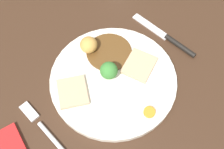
# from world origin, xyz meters

# --- Properties ---
(dining_table) EXTENTS (1.20, 0.84, 0.04)m
(dining_table) POSITION_xyz_m (0.00, 0.00, 0.02)
(dining_table) COLOR #382316
(dining_table) RESTS_ON ground
(dinner_plate) EXTENTS (0.28, 0.28, 0.01)m
(dinner_plate) POSITION_xyz_m (-0.03, 0.00, 0.04)
(dinner_plate) COLOR silver
(dinner_plate) RESTS_ON dining_table
(gravy_pool) EXTENTS (0.10, 0.10, 0.00)m
(gravy_pool) POSITION_xyz_m (0.02, 0.05, 0.05)
(gravy_pool) COLOR #563819
(gravy_pool) RESTS_ON dinner_plate
(meat_slice_main) EXTENTS (0.09, 0.08, 0.01)m
(meat_slice_main) POSITION_xyz_m (0.03, -0.02, 0.05)
(meat_slice_main) COLOR tan
(meat_slice_main) RESTS_ON dinner_plate
(meat_slice_under) EXTENTS (0.09, 0.09, 0.01)m
(meat_slice_under) POSITION_xyz_m (-0.11, 0.04, 0.05)
(meat_slice_under) COLOR tan
(meat_slice_under) RESTS_ON dinner_plate
(roast_potato_left) EXTENTS (0.05, 0.05, 0.04)m
(roast_potato_left) POSITION_xyz_m (-0.01, 0.09, 0.07)
(roast_potato_left) COLOR #BC8C42
(roast_potato_left) RESTS_ON dinner_plate
(carrot_coin_front) EXTENTS (0.02, 0.02, 0.01)m
(carrot_coin_front) POSITION_xyz_m (-0.04, -0.11, 0.05)
(carrot_coin_front) COLOR orange
(carrot_coin_front) RESTS_ON dinner_plate
(broccoli_floret) EXTENTS (0.04, 0.04, 0.05)m
(broccoli_floret) POSITION_xyz_m (-0.03, 0.01, 0.08)
(broccoli_floret) COLOR #8CB766
(broccoli_floret) RESTS_ON dinner_plate
(fork) EXTENTS (0.02, 0.15, 0.01)m
(fork) POSITION_xyz_m (-0.20, 0.03, 0.04)
(fork) COLOR silver
(fork) RESTS_ON dining_table
(knife) EXTENTS (0.02, 0.19, 0.01)m
(knife) POSITION_xyz_m (0.15, -0.02, 0.04)
(knife) COLOR black
(knife) RESTS_ON dining_table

